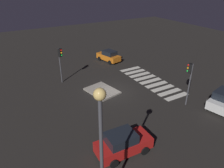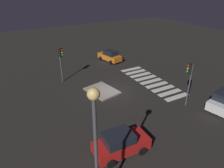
# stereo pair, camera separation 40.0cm
# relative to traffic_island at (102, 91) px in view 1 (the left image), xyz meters

# --- Properties ---
(ground_plane) EXTENTS (80.00, 80.00, 0.00)m
(ground_plane) POSITION_rel_traffic_island_xyz_m (-0.61, -0.99, -0.09)
(ground_plane) COLOR black
(traffic_island) EXTENTS (4.21, 3.49, 0.18)m
(traffic_island) POSITION_rel_traffic_island_xyz_m (0.00, 0.00, 0.00)
(traffic_island) COLOR gray
(traffic_island) RESTS_ON ground
(car_orange) EXTENTS (4.26, 2.59, 1.75)m
(car_orange) POSITION_rel_traffic_island_xyz_m (8.51, -5.63, 0.77)
(car_orange) COLOR orange
(car_orange) RESTS_ON ground
(car_red) EXTENTS (2.13, 4.32, 1.85)m
(car_red) POSITION_rel_traffic_island_xyz_m (-9.39, 3.11, 0.82)
(car_red) COLOR red
(car_red) RESTS_ON ground
(traffic_light_south) EXTENTS (0.53, 0.54, 4.54)m
(traffic_light_south) POSITION_rel_traffic_island_xyz_m (-6.78, -6.21, 3.35)
(traffic_light_south) COLOR #47474C
(traffic_light_south) RESTS_ON ground
(traffic_light_north) EXTENTS (0.53, 0.54, 4.42)m
(traffic_light_north) POSITION_rel_traffic_island_xyz_m (4.65, 3.17, 3.26)
(traffic_light_north) COLOR #47474C
(traffic_light_north) RESTS_ON ground
(street_lamp) EXTENTS (0.56, 0.56, 7.86)m
(street_lamp) POSITION_rel_traffic_island_xyz_m (-12.59, 6.47, 5.25)
(street_lamp) COLOR #47474C
(street_lamp) RESTS_ON ground
(crosswalk_near) EXTENTS (9.90, 3.20, 0.02)m
(crosswalk_near) POSITION_rel_traffic_island_xyz_m (-0.61, -6.72, -0.08)
(crosswalk_near) COLOR silver
(crosswalk_near) RESTS_ON ground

